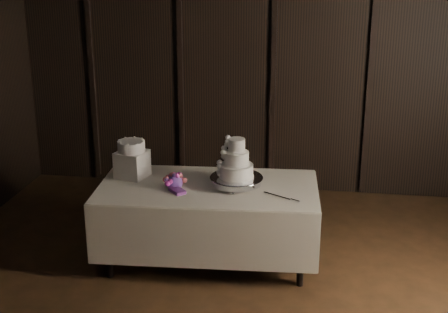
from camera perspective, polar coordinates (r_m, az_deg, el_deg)
room at (r=3.94m, az=0.61°, el=-1.00°), size 6.08×7.08×3.08m
display_table at (r=5.80m, az=-1.47°, el=-5.86°), size 2.05×1.16×0.76m
cake_stand at (r=5.64m, az=1.14°, el=-2.32°), size 0.61×0.61×0.09m
wedding_cake at (r=5.57m, az=0.86°, el=-0.55°), size 0.33×0.30×0.36m
bouquet at (r=5.64m, az=-4.53°, el=-2.25°), size 0.46×0.45×0.18m
box_pedestal at (r=5.91m, az=-8.39°, el=-0.69°), size 0.32×0.32×0.25m
small_cake at (r=5.86m, az=-8.47°, el=0.93°), size 0.27×0.27×0.10m
cake_knife at (r=5.45m, az=4.88°, el=-3.61°), size 0.33×0.21×0.01m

